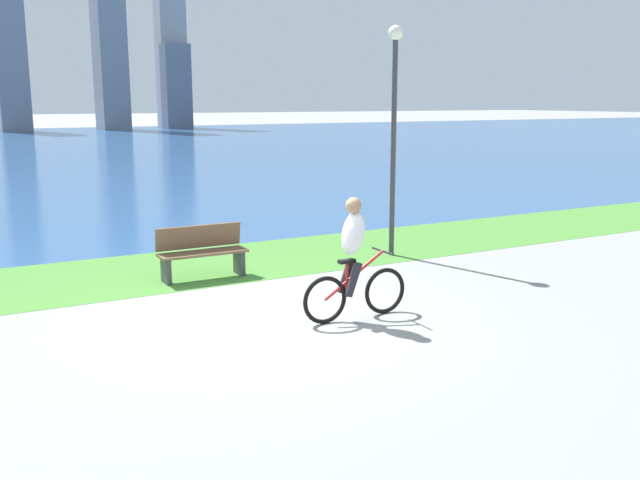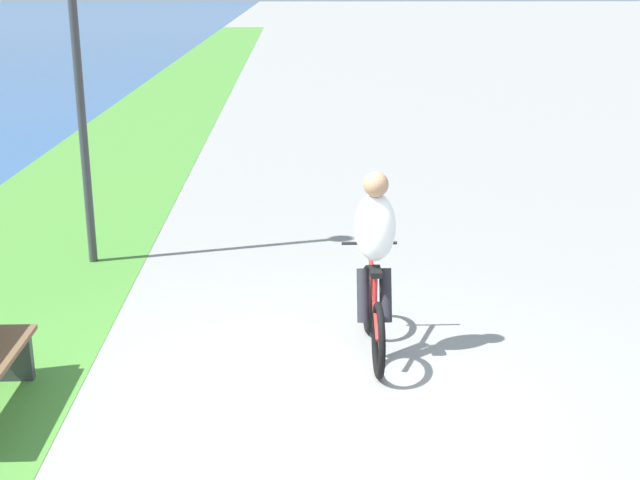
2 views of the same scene
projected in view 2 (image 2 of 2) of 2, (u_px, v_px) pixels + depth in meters
ground_plane at (304, 408)px, 6.73m from camera, size 300.00×300.00×0.00m
cyclist_lead at (374, 267)px, 7.48m from camera, size 1.64×0.52×1.70m
lamppost_tall at (74, 24)px, 9.46m from camera, size 0.28×0.28×4.34m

